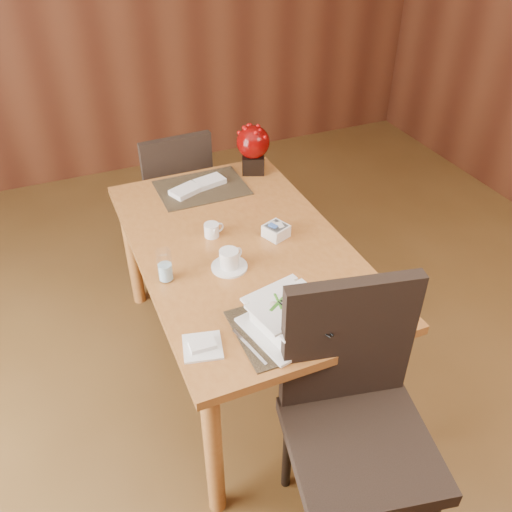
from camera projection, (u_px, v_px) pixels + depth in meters
name	position (u px, v px, depth m)	size (l,w,h in m)	color
ground	(293.00, 454.00, 2.41)	(6.00, 6.00, 0.00)	brown
dining_table	(241.00, 262.00, 2.46)	(0.90, 1.50, 0.75)	#B66F32
placemat_near	(296.00, 324.00, 2.00)	(0.45, 0.33, 0.01)	black
placemat_far	(202.00, 188.00, 2.81)	(0.45, 0.33, 0.01)	black
soup_setting	(289.00, 317.00, 1.95)	(0.34, 0.34, 0.12)	white
coffee_cup	(229.00, 261.00, 2.25)	(0.15, 0.15, 0.09)	white
water_glass	(165.00, 266.00, 2.17)	(0.06, 0.06, 0.14)	white
creamer_jug	(212.00, 230.00, 2.44)	(0.09, 0.09, 0.06)	white
sugar_caddy	(276.00, 231.00, 2.44)	(0.10, 0.10, 0.06)	white
berry_decor	(253.00, 146.00, 2.87)	(0.18, 0.18, 0.26)	black
napkins_far	(200.00, 185.00, 2.80)	(0.30, 0.11, 0.03)	white
bread_plate	(203.00, 347.00, 1.90)	(0.14, 0.14, 0.01)	white
near_chair	(355.00, 407.00, 1.89)	(0.58, 0.58, 1.06)	black
far_chair	(175.00, 192.00, 3.25)	(0.44, 0.45, 0.91)	black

